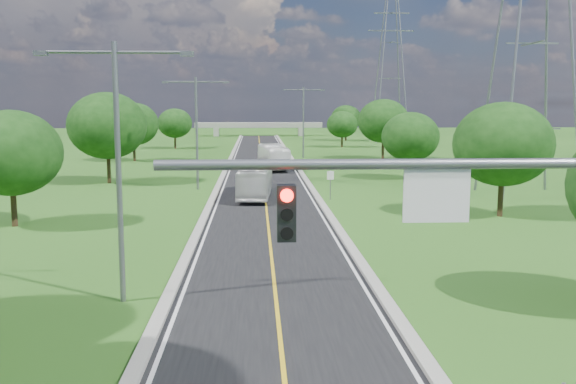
# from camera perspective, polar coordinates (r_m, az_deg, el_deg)

# --- Properties ---
(ground) EXTENTS (260.00, 260.00, 0.00)m
(ground) POSITION_cam_1_polar(r_m,az_deg,el_deg) (73.07, -2.29, 1.83)
(ground) COLOR #224914
(ground) RESTS_ON ground
(road) EXTENTS (8.00, 150.00, 0.06)m
(road) POSITION_cam_1_polar(r_m,az_deg,el_deg) (79.03, -2.34, 2.31)
(road) COLOR black
(road) RESTS_ON ground
(curb_left) EXTENTS (0.50, 150.00, 0.22)m
(curb_left) POSITION_cam_1_polar(r_m,az_deg,el_deg) (79.10, -5.42, 2.34)
(curb_left) COLOR gray
(curb_left) RESTS_ON ground
(curb_right) EXTENTS (0.50, 150.00, 0.22)m
(curb_right) POSITION_cam_1_polar(r_m,az_deg,el_deg) (79.18, 0.74, 2.38)
(curb_right) COLOR gray
(curb_right) RESTS_ON ground
(signal_mast) EXTENTS (8.54, 0.33, 7.20)m
(signal_mast) POSITION_cam_1_polar(r_m,az_deg,el_deg) (12.78, 17.60, -5.16)
(signal_mast) COLOR slate
(signal_mast) RESTS_ON ground
(speed_limit_sign) EXTENTS (0.55, 0.09, 2.40)m
(speed_limit_sign) POSITION_cam_1_polar(r_m,az_deg,el_deg) (51.35, 3.79, 1.04)
(speed_limit_sign) COLOR slate
(speed_limit_sign) RESTS_ON ground
(overpass) EXTENTS (30.00, 3.00, 3.20)m
(overpass) POSITION_cam_1_polar(r_m,az_deg,el_deg) (152.75, -2.63, 5.90)
(overpass) COLOR gray
(overpass) RESTS_ON ground
(streetlight_near_left) EXTENTS (5.90, 0.25, 10.00)m
(streetlight_near_left) POSITION_cam_1_polar(r_m,az_deg,el_deg) (25.27, -14.89, 3.62)
(streetlight_near_left) COLOR slate
(streetlight_near_left) RESTS_ON ground
(streetlight_mid_left) EXTENTS (5.90, 0.25, 10.00)m
(streetlight_mid_left) POSITION_cam_1_polar(r_m,az_deg,el_deg) (57.92, -8.13, 6.07)
(streetlight_mid_left) COLOR slate
(streetlight_mid_left) RESTS_ON ground
(streetlight_far_right) EXTENTS (5.90, 0.25, 10.00)m
(streetlight_far_right) POSITION_cam_1_polar(r_m,az_deg,el_deg) (90.92, 1.38, 6.78)
(streetlight_far_right) COLOR slate
(streetlight_far_right) RESTS_ON ground
(power_tower_near) EXTENTS (9.00, 6.40, 28.00)m
(power_tower_near) POSITION_cam_1_polar(r_m,az_deg,el_deg) (57.71, 20.97, 13.65)
(power_tower_near) COLOR slate
(power_tower_near) RESTS_ON ground
(power_tower_far) EXTENTS (9.00, 6.40, 28.00)m
(power_tower_far) POSITION_cam_1_polar(r_m,az_deg,el_deg) (130.58, 9.09, 10.56)
(power_tower_far) COLOR slate
(power_tower_far) RESTS_ON ground
(tree_lb) EXTENTS (6.30, 6.30, 7.33)m
(tree_lb) POSITION_cam_1_polar(r_m,az_deg,el_deg) (43.52, -23.42, 3.20)
(tree_lb) COLOR black
(tree_lb) RESTS_ON ground
(tree_lc) EXTENTS (7.56, 7.56, 8.79)m
(tree_lc) POSITION_cam_1_polar(r_m,az_deg,el_deg) (64.29, -15.77, 5.70)
(tree_lc) COLOR black
(tree_lc) RESTS_ON ground
(tree_ld) EXTENTS (6.72, 6.72, 7.82)m
(tree_ld) POSITION_cam_1_polar(r_m,az_deg,el_deg) (88.20, -13.58, 5.88)
(tree_ld) COLOR black
(tree_ld) RESTS_ON ground
(tree_le) EXTENTS (5.88, 5.88, 6.84)m
(tree_le) POSITION_cam_1_polar(r_m,az_deg,el_deg) (111.55, -10.03, 6.04)
(tree_le) COLOR black
(tree_le) RESTS_ON ground
(tree_rb) EXTENTS (6.72, 6.72, 7.82)m
(tree_rb) POSITION_cam_1_polar(r_m,az_deg,el_deg) (45.91, 18.57, 4.04)
(tree_rb) COLOR black
(tree_rb) RESTS_ON ground
(tree_rc) EXTENTS (5.88, 5.88, 6.84)m
(tree_rc) POSITION_cam_1_polar(r_m,az_deg,el_deg) (66.63, 10.83, 4.85)
(tree_rc) COLOR black
(tree_rc) RESTS_ON ground
(tree_rd) EXTENTS (7.14, 7.14, 8.30)m
(tree_rd) POSITION_cam_1_polar(r_m,az_deg,el_deg) (90.45, 8.48, 6.26)
(tree_rd) COLOR black
(tree_rd) RESTS_ON ground
(tree_re) EXTENTS (5.46, 5.46, 6.35)m
(tree_re) POSITION_cam_1_polar(r_m,az_deg,el_deg) (113.74, 4.84, 6.01)
(tree_re) COLOR black
(tree_re) RESTS_ON ground
(tree_rf) EXTENTS (6.30, 6.30, 7.33)m
(tree_rf) POSITION_cam_1_polar(r_m,az_deg,el_deg) (134.01, 5.18, 6.55)
(tree_rf) COLOR black
(tree_rf) RESTS_ON ground
(bus_outbound) EXTENTS (3.66, 10.50, 2.86)m
(bus_outbound) POSITION_cam_1_polar(r_m,az_deg,el_deg) (75.14, -1.31, 3.14)
(bus_outbound) COLOR white
(bus_outbound) RESTS_ON road
(bus_inbound) EXTENTS (3.00, 10.14, 2.79)m
(bus_inbound) POSITION_cam_1_polar(r_m,az_deg,el_deg) (52.74, -2.92, 1.07)
(bus_inbound) COLOR silver
(bus_inbound) RESTS_ON road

